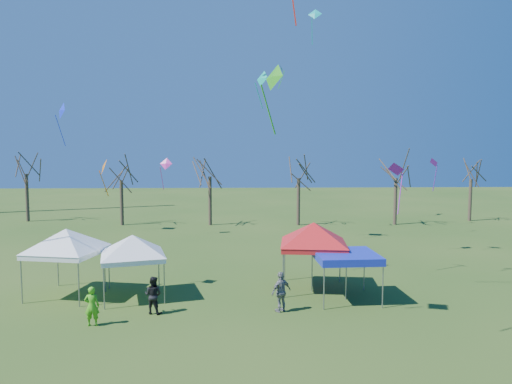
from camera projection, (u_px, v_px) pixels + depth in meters
ground at (230, 316)px, 19.35m from camera, size 140.00×140.00×0.00m
tree_0 at (25, 157)px, 45.29m from camera, size 3.83×3.83×8.44m
tree_1 at (121, 164)px, 43.00m from camera, size 3.42×3.42×7.54m
tree_2 at (210, 159)px, 42.99m from camera, size 3.71×3.71×8.18m
tree_3 at (299, 161)px, 42.98m from camera, size 3.59×3.59×7.91m
tree_4 at (396, 161)px, 43.28m from camera, size 3.58×3.58×7.89m
tree_5 at (472, 164)px, 45.67m from camera, size 3.39×3.39×7.46m
tent_white_west at (66, 233)px, 21.82m from camera, size 4.21×4.21×3.78m
tent_white_mid at (133, 239)px, 21.53m from camera, size 3.83×3.83×3.51m
tent_red at (314, 227)px, 22.83m from camera, size 4.45×4.45×3.95m
tent_blue at (346, 257)px, 21.34m from camera, size 2.95×2.95×2.23m
person_grey at (281, 292)px, 19.79m from camera, size 1.09×0.94×1.76m
person_green at (92, 306)px, 18.19m from camera, size 0.62×0.44×1.60m
person_dark at (153, 295)px, 19.58m from camera, size 0.93×0.81×1.62m
kite_2 at (61, 111)px, 37.53m from camera, size 1.29×1.43×3.62m
kite_1 at (103, 167)px, 22.06m from camera, size 0.60×0.89×1.88m
kite_13 at (166, 164)px, 37.20m from camera, size 1.11×0.78×2.67m
kite_12 at (434, 163)px, 42.62m from camera, size 0.89×1.15×3.18m
kite_17 at (396, 170)px, 25.67m from camera, size 1.17×1.14×2.94m
kite_27 at (273, 78)px, 16.74m from camera, size 0.93×1.12×2.59m
kite_18 at (315, 15)px, 27.25m from camera, size 0.95×0.73×2.15m
kite_19 at (282, 70)px, 38.32m from camera, size 0.54×0.80×2.04m
kite_11 at (262, 79)px, 33.62m from camera, size 1.13×1.30×2.78m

